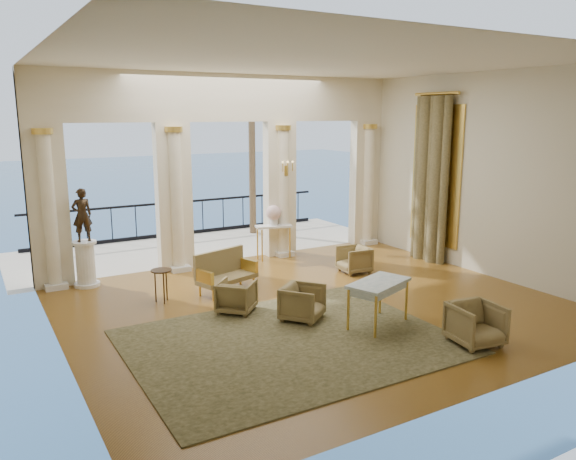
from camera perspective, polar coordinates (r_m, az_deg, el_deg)
floor at (r=10.78m, az=2.78°, el=-7.71°), size 9.00×9.00×0.00m
room_walls at (r=9.28m, az=6.74°, el=7.27°), size 9.00×9.00×9.00m
arcade at (r=13.57m, az=-5.99°, el=7.43°), size 9.00×0.56×4.50m
terrace at (r=15.78m, az=-8.75°, el=-1.72°), size 10.00×3.60×0.10m
balustrade at (r=17.16m, az=-10.77°, el=0.86°), size 9.00×0.06×1.03m
palm_tree at (r=16.91m, az=-3.75°, el=13.43°), size 2.00×2.00×4.50m
sea at (r=69.41m, az=-25.34°, el=2.68°), size 160.00×160.00×0.00m
curtain at (r=14.13m, az=14.25°, el=5.01°), size 0.33×1.40×4.09m
window_frame at (r=14.25m, az=14.81°, el=5.36°), size 0.04×1.60×3.40m
wall_sconce at (r=13.96m, az=-0.15°, el=6.15°), size 0.30×0.11×0.33m
rug at (r=9.16m, az=0.25°, el=-11.27°), size 5.02×3.92×0.02m
armchair_a at (r=9.98m, az=1.48°, el=-7.23°), size 0.92×0.91×0.69m
armchair_b at (r=9.42m, az=18.55°, el=-8.88°), size 0.81×0.77×0.74m
armchair_c at (r=12.98m, az=6.73°, el=-2.87°), size 0.67×0.71×0.67m
armchair_d at (r=10.40m, az=-5.27°, el=-6.58°), size 0.87×0.87×0.66m
settee at (r=11.60m, az=-6.50°, el=-4.21°), size 1.38×0.89×0.84m
game_table at (r=9.71m, az=9.20°, el=-5.65°), size 1.31×1.00×0.79m
pedestal at (r=12.58m, az=-19.86°, el=-3.33°), size 0.53×0.53×0.97m
statue at (r=12.36m, az=-20.20°, el=1.45°), size 0.42×0.29×1.12m
console_table at (r=14.06m, az=-1.46°, el=-0.10°), size 0.95×0.56×0.85m
urn at (r=13.97m, az=-1.47°, el=1.65°), size 0.38×0.38×0.51m
side_table at (r=11.09m, az=-12.74°, el=-4.42°), size 0.40×0.40×0.65m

